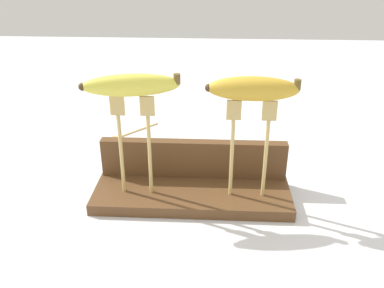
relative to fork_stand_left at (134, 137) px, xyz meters
name	(u,v)px	position (x,y,z in m)	size (l,w,h in m)	color
ground_plane	(192,199)	(0.11, 0.01, -0.14)	(3.00, 3.00, 0.00)	silver
wooden_board	(192,194)	(0.11, 0.01, -0.13)	(0.39, 0.13, 0.02)	brown
board_backstop	(193,159)	(0.11, 0.07, -0.08)	(0.38, 0.02, 0.08)	brown
fork_stand_left	(134,137)	(0.00, 0.00, 0.00)	(0.08, 0.01, 0.20)	tan
fork_stand_right	(250,141)	(0.21, 0.00, 0.00)	(0.09, 0.01, 0.19)	tan
banana_raised_left	(131,85)	(0.00, 0.00, 0.10)	(0.18, 0.06, 0.04)	#DBD147
banana_raised_right	(253,89)	(0.21, 0.00, 0.10)	(0.16, 0.04, 0.04)	gold
fork_fallen_near	(126,134)	(-0.09, 0.30, -0.14)	(0.13, 0.13, 0.01)	tan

